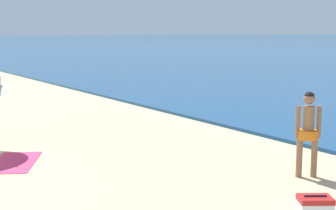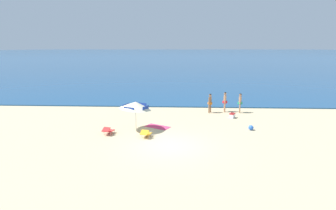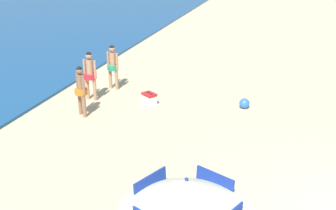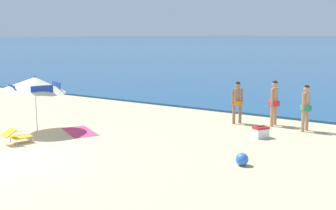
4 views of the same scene
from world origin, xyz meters
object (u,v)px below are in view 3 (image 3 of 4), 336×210
Objects in this scene: person_standing_near_shore at (81,88)px; person_wading_in at (90,72)px; cooler_box at (149,99)px; person_standing_beside at (113,64)px; beach_ball at (244,103)px; beach_umbrella_striped_main at (186,194)px.

person_wading_in is at bearing 16.36° from person_standing_near_shore.
person_wading_in is 2.30m from cooler_box.
person_standing_near_shore is 0.98× the size of person_standing_beside.
cooler_box reaches higher than beach_ball.
beach_umbrella_striped_main is 4.65× the size of cooler_box.
beach_umbrella_striped_main is 9.08m from person_wading_in.
beach_ball is at bearing -79.74° from person_wading_in.
person_standing_beside is at bearing 32.65° from beach_umbrella_striped_main.
person_standing_near_shore is 1.43m from person_wading_in.
person_standing_beside is at bearing 2.82° from person_standing_near_shore.
person_standing_beside is 2.25m from cooler_box.
cooler_box is at bearing 25.44° from beach_umbrella_striped_main.
beach_umbrella_striped_main reaches higher than person_standing_beside.
person_wading_in is (1.37, 0.40, 0.05)m from person_standing_near_shore.
beach_umbrella_striped_main is 8.21m from beach_ball.
person_standing_beside reaches higher than cooler_box.
person_standing_beside is (2.65, 0.13, 0.02)m from person_standing_near_shore.
beach_umbrella_striped_main is 9.97m from person_standing_beside.
person_standing_near_shore is 4.82× the size of beach_ball.
person_standing_beside is 1.32m from person_wading_in.
cooler_box is at bearing -46.23° from person_standing_near_shore.
cooler_box is 1.72× the size of beach_ball.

